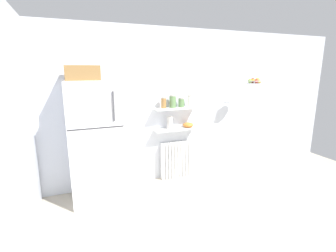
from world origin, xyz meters
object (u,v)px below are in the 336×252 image
Objects in this scene: storage_jar_2 at (181,103)px; storage_jar_1 at (173,101)px; vase at (170,123)px; storage_jar_3 at (190,101)px; radiator at (176,160)px; refrigerator at (95,139)px; hanging_fruit_basket at (254,81)px; storage_jar_0 at (164,103)px; shelf_bowl at (188,125)px.

storage_jar_1 is at bearing 180.00° from storage_jar_2.
storage_jar_1 reaches higher than vase.
storage_jar_2 is 0.16m from storage_jar_3.
radiator is 3.09× the size of storage_jar_1.
refrigerator is 9.06× the size of vase.
radiator is at bearing 9.49° from refrigerator.
storage_jar_2 is 1.33m from hanging_fruit_basket.
vase is (-0.05, 0.00, -0.36)m from storage_jar_1.
refrigerator is 12.25× the size of storage_jar_2.
refrigerator is at bearing -171.21° from storage_jar_1.
hanging_fruit_basket is at bearing -17.37° from storage_jar_3.
storage_jar_1 is 1.47m from hanging_fruit_basket.
storage_jar_2 is (0.16, -0.00, -0.03)m from storage_jar_1.
radiator is at bearing 164.47° from hanging_fruit_basket.
storage_jar_0 is (1.15, 0.20, 0.45)m from refrigerator.
hanging_fruit_basket is (1.23, -0.34, 0.35)m from storage_jar_2.
vase is (-0.37, -0.00, -0.36)m from storage_jar_3.
radiator is 1.95m from hanging_fruit_basket.
radiator is 1.07m from storage_jar_1.
storage_jar_1 is (1.32, 0.20, 0.46)m from refrigerator.
storage_jar_3 is 0.67× the size of hanging_fruit_basket.
storage_jar_0 is (-0.24, -0.03, 1.05)m from radiator.
storage_jar_3 is at bearing 0.00° from storage_jar_1.
storage_jar_3 is (0.24, -0.03, 1.06)m from radiator.
refrigerator reaches higher than shelf_bowl.
vase is at bearing 0.00° from storage_jar_0.
hanging_fruit_basket is at bearing -13.51° from storage_jar_1.
storage_jar_0 reaches higher than vase.
hanging_fruit_basket is (1.44, -0.34, 0.69)m from vase.
storage_jar_2 is 0.81× the size of storage_jar_3.
vase reaches higher than radiator.
storage_jar_2 is at bearing 164.80° from hanging_fruit_basket.
storage_jar_1 is at bearing 0.00° from storage_jar_0.
shelf_bowl is 1.37m from hanging_fruit_basket.
radiator is at bearing 20.36° from storage_jar_1.
shelf_bowl is at bearing 0.00° from vase.
hanging_fruit_basket reaches higher than storage_jar_2.
storage_jar_1 is 0.52m from shelf_bowl.
storage_jar_1 reaches higher than storage_jar_3.
storage_jar_1 is (0.16, 0.00, 0.01)m from storage_jar_0.
refrigerator is at bearing -172.16° from storage_jar_2.
hanging_fruit_basket is at bearing -12.15° from storage_jar_0.
storage_jar_3 is at bearing -7.05° from radiator.
shelf_bowl is (0.46, 0.00, -0.42)m from storage_jar_0.
shelf_bowl is (0.14, 0.00, -0.40)m from storage_jar_2.
storage_jar_3 is at bearing 0.00° from storage_jar_2.
storage_jar_1 is at bearing 8.79° from refrigerator.
storage_jar_3 is at bearing 7.08° from refrigerator.
storage_jar_3 is at bearing 0.00° from shelf_bowl.
radiator is (1.40, 0.23, -0.60)m from refrigerator.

